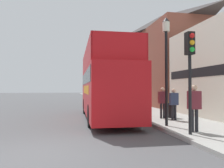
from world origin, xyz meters
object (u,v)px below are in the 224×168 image
at_px(pedestrian_nearest, 194,103).
at_px(lamp_post_nearest, 166,51).
at_px(parked_car_ahead_of_bus, 99,100).
at_px(pedestrian_third, 163,100).
at_px(pedestrian_second, 174,101).
at_px(tour_bus, 105,87).
at_px(traffic_signal, 190,59).
at_px(litter_bin, 172,109).
at_px(lamp_post_second, 121,68).

xyz_separation_m(pedestrian_nearest, lamp_post_nearest, (-0.43, 1.57, 2.32)).
xyz_separation_m(parked_car_ahead_of_bus, pedestrian_third, (2.51, -8.70, 0.48)).
relative_size(parked_car_ahead_of_bus, pedestrian_second, 2.61).
bearing_deg(parked_car_ahead_of_bus, tour_bus, -96.56).
height_order(tour_bus, pedestrian_second, tour_bus).
distance_m(traffic_signal, lamp_post_nearest, 2.07).
bearing_deg(pedestrian_nearest, litter_bin, 75.28).
bearing_deg(pedestrian_second, traffic_signal, -107.76).
xyz_separation_m(parked_car_ahead_of_bus, traffic_signal, (1.66, -13.03, 2.21)).
distance_m(tour_bus, pedestrian_nearest, 6.17).
bearing_deg(litter_bin, pedestrian_nearest, -104.72).
xyz_separation_m(pedestrian_second, lamp_post_second, (-0.98, 8.18, 2.51)).
distance_m(tour_bus, lamp_post_second, 6.43).
height_order(pedestrian_third, traffic_signal, traffic_signal).
height_order(lamp_post_nearest, lamp_post_second, lamp_post_second).
relative_size(traffic_signal, lamp_post_second, 0.74).
xyz_separation_m(pedestrian_nearest, traffic_signal, (-0.41, -0.40, 1.68)).
distance_m(pedestrian_nearest, lamp_post_second, 11.53).
bearing_deg(traffic_signal, parked_car_ahead_of_bus, 97.26).
relative_size(pedestrian_third, lamp_post_nearest, 0.35).
bearing_deg(lamp_post_second, traffic_signal, -90.68).
bearing_deg(pedestrian_second, pedestrian_nearest, -102.96).
height_order(tour_bus, parked_car_ahead_of_bus, tour_bus).
xyz_separation_m(tour_bus, litter_bin, (3.68, -1.55, -1.28)).
height_order(pedestrian_third, lamp_post_second, lamp_post_second).
bearing_deg(lamp_post_second, pedestrian_third, -84.49).
xyz_separation_m(pedestrian_nearest, pedestrian_third, (0.44, 3.93, -0.05)).
bearing_deg(traffic_signal, tour_bus, 110.48).
distance_m(tour_bus, pedestrian_third, 3.54).
distance_m(parked_car_ahead_of_bus, lamp_post_nearest, 11.53).
xyz_separation_m(pedestrian_third, lamp_post_nearest, (-0.87, -2.35, 2.37)).
relative_size(pedestrian_second, litter_bin, 1.78).
xyz_separation_m(parked_car_ahead_of_bus, litter_bin, (3.12, -8.63, -0.08)).
height_order(traffic_signal, lamp_post_second, lamp_post_second).
xyz_separation_m(lamp_post_second, litter_bin, (1.32, -7.27, -3.03)).
bearing_deg(pedestrian_second, litter_bin, 69.51).
height_order(parked_car_ahead_of_bus, lamp_post_second, lamp_post_second).
bearing_deg(tour_bus, pedestrian_nearest, -63.01).
bearing_deg(lamp_post_second, tour_bus, -112.41).
xyz_separation_m(pedestrian_second, lamp_post_nearest, (-1.14, -1.52, 2.41)).
height_order(traffic_signal, lamp_post_nearest, lamp_post_nearest).
bearing_deg(lamp_post_second, pedestrian_nearest, -88.64).
height_order(pedestrian_nearest, lamp_post_nearest, lamp_post_nearest).
relative_size(pedestrian_second, traffic_signal, 0.44).
height_order(pedestrian_nearest, pedestrian_second, pedestrian_nearest).
distance_m(parked_car_ahead_of_bus, litter_bin, 9.18).
relative_size(traffic_signal, lamp_post_nearest, 0.76).
distance_m(parked_car_ahead_of_bus, traffic_signal, 13.32).
bearing_deg(pedestrian_third, parked_car_ahead_of_bus, 106.08).
bearing_deg(tour_bus, parked_car_ahead_of_bus, 87.11).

